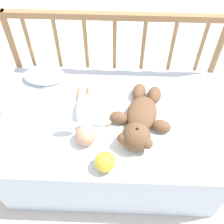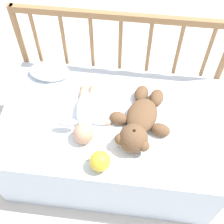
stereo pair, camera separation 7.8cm
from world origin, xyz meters
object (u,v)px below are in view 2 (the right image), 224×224
(baby, at_px, (85,116))
(small_pillow, at_px, (49,72))
(teddy_bear, at_px, (139,123))
(toy_ball, at_px, (100,161))

(baby, xyz_separation_m, small_pillow, (-0.26, 0.29, -0.01))
(teddy_bear, xyz_separation_m, toy_ball, (-0.16, -0.23, -0.00))
(baby, bearing_deg, toy_ball, -65.53)
(teddy_bear, relative_size, baby, 1.12)
(baby, xyz_separation_m, toy_ball, (0.11, -0.25, 0.01))
(teddy_bear, distance_m, baby, 0.28)
(teddy_bear, height_order, baby, teddy_bear)
(toy_ball, bearing_deg, teddy_bear, 54.77)
(toy_ball, distance_m, small_pillow, 0.65)
(baby, bearing_deg, teddy_bear, -3.28)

